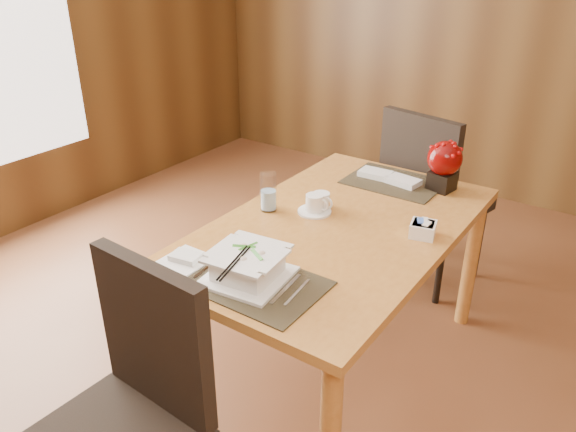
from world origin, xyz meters
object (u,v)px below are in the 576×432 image
Objects in this scene: creamer_jug at (321,201)px; near_chair at (129,406)px; coffee_cup at (315,205)px; bread_plate at (186,261)px; far_chair at (428,191)px; water_glass at (268,192)px; dining_table at (337,245)px; soup_setting at (248,266)px; sugar_caddy at (423,229)px; berry_decor at (444,163)px.

near_chair is (0.05, -1.17, -0.22)m from creamer_jug.
coffee_cup is 0.91× the size of bread_plate.
coffee_cup reaches higher than bread_plate.
creamer_jug is 0.10× the size of far_chair.
dining_table is at bearing 8.29° from water_glass.
water_glass is (-0.32, -0.05, 0.18)m from dining_table.
creamer_jug is at bearing 92.33° from soup_setting.
far_chair reaches higher than soup_setting.
water_glass is at bearing 112.93° from soup_setting.
sugar_caddy is 0.09× the size of far_chair.
near_chair is at bearing -66.01° from bread_plate.
near_chair is (-0.31, -1.67, -0.32)m from berry_decor.
coffee_cup is 0.21m from water_glass.
far_chair is at bearing 78.07° from coffee_cup.
sugar_caddy is 0.94m from bread_plate.
soup_setting is 0.65m from creamer_jug.
near_chair reaches higher than water_glass.
far_chair is at bearing 89.74° from creamer_jug.
near_chair is 2.00m from far_chair.
far_chair is at bearing 118.52° from berry_decor.
berry_decor is at bearing 131.17° from far_chair.
soup_setting is at bearing -68.79° from creamer_jug.
berry_decor is at bearing 82.35° from near_chair.
far_chair reaches higher than creamer_jug.
near_chair reaches higher than soup_setting.
coffee_cup is 0.67m from berry_decor.
water_glass is 1.06m from far_chair.
sugar_caddy is (0.38, 0.65, -0.03)m from soup_setting.
coffee_cup is 0.87× the size of water_glass.
sugar_caddy is (0.47, 0.06, -0.01)m from coffee_cup.
sugar_caddy is at bearing 13.70° from creamer_jug.
far_chair reaches higher than bread_plate.
far_chair reaches higher than sugar_caddy.
coffee_cup is 1.49× the size of creamer_jug.
creamer_jug is at bearing 95.52° from near_chair.
near_chair reaches higher than creamer_jug.
soup_setting is 0.57m from water_glass.
far_chair reaches higher than coffee_cup.
soup_setting is (-0.05, -0.54, 0.15)m from dining_table.
dining_table is 0.56m from soup_setting.
bread_plate is (0.01, -0.53, -0.08)m from water_glass.
water_glass is 0.71× the size of berry_decor.
bread_plate is 0.57m from near_chair.
water_glass is at bearing 81.91° from far_chair.
dining_table is 10.20× the size of coffee_cup.
sugar_caddy is at bearing 53.69° from soup_setting.
far_chair is (0.04, 0.92, -0.07)m from dining_table.
bread_plate is 0.16× the size of near_chair.
dining_table is 6.26× the size of berry_decor.
creamer_jug is 1.19m from near_chair.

